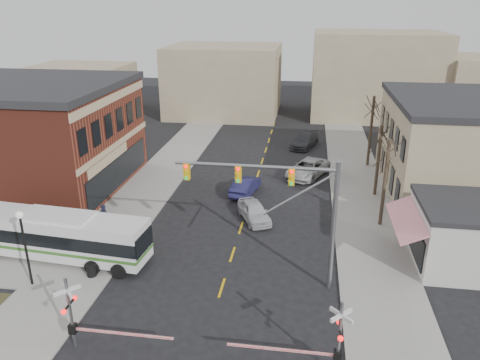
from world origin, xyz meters
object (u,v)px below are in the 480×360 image
object	(u,v)px
transit_bus	(59,235)
pedestrian_far	(105,215)
car_c	(308,169)
car_b	(245,186)
street_lamp	(23,234)
pedestrian_near	(91,237)
car_a	(254,211)
trash_bin	(91,270)
rr_crossing_east	(329,339)
traffic_signal_mast	(289,198)
rr_crossing_west	(79,315)
car_d	(305,141)

from	to	relation	value
transit_bus	pedestrian_far	size ratio (longest dim) A/B	6.85
transit_bus	car_c	xyz separation A→B (m)	(16.04, 18.15, -0.95)
transit_bus	car_b	distance (m)	16.76
transit_bus	pedestrian_far	world-z (taller)	transit_bus
street_lamp	car_c	size ratio (longest dim) A/B	0.83
car_b	pedestrian_far	world-z (taller)	pedestrian_far
pedestrian_near	car_a	bearing A→B (deg)	-68.52
car_c	trash_bin	bearing A→B (deg)	-98.56
car_a	pedestrian_far	size ratio (longest dim) A/B	2.46
rr_crossing_east	street_lamp	xyz separation A→B (m)	(-17.47, 4.64, 1.56)
rr_crossing_east	pedestrian_far	size ratio (longest dim) A/B	3.14
car_c	pedestrian_near	bearing A→B (deg)	-106.02
pedestrian_near	rr_crossing_east	bearing A→B (deg)	-130.56
trash_bin	traffic_signal_mast	bearing A→B (deg)	5.03
car_b	pedestrian_far	xyz separation A→B (m)	(-9.60, -8.18, 0.26)
traffic_signal_mast	car_c	world-z (taller)	traffic_signal_mast
rr_crossing_east	pedestrian_near	xyz separation A→B (m)	(-15.71, 9.15, -0.88)
trash_bin	rr_crossing_east	bearing A→B (deg)	-22.90
transit_bus	rr_crossing_west	size ratio (longest dim) A/B	2.18
traffic_signal_mast	car_c	size ratio (longest dim) A/B	1.59
traffic_signal_mast	pedestrian_far	size ratio (longest dim) A/B	5.20
transit_bus	traffic_signal_mast	distance (m)	15.47
rr_crossing_east	car_a	bearing A→B (deg)	108.54
transit_bus	pedestrian_near	xyz separation A→B (m)	(1.53, 1.26, -0.67)
rr_crossing_west	pedestrian_far	world-z (taller)	rr_crossing_west
trash_bin	car_c	xyz separation A→B (m)	(13.09, 20.01, 0.27)
rr_crossing_west	car_d	world-z (taller)	rr_crossing_west
transit_bus	trash_bin	bearing A→B (deg)	-32.21
trash_bin	car_c	bearing A→B (deg)	56.80
trash_bin	car_b	distance (m)	16.66
traffic_signal_mast	trash_bin	distance (m)	13.10
street_lamp	rr_crossing_east	bearing A→B (deg)	-14.88
rr_crossing_west	car_c	bearing A→B (deg)	67.59
car_d	pedestrian_far	distance (m)	27.47
car_b	pedestrian_near	world-z (taller)	pedestrian_near
trash_bin	car_a	world-z (taller)	car_a
street_lamp	car_d	distance (m)	35.18
car_a	car_c	world-z (taller)	car_c
rr_crossing_west	pedestrian_near	bearing A→B (deg)	112.36
transit_bus	street_lamp	bearing A→B (deg)	-94.07
trash_bin	car_a	xyz separation A→B (m)	(9.04, 9.61, 0.21)
trash_bin	pedestrian_far	xyz separation A→B (m)	(-1.95, 6.62, 0.47)
pedestrian_far	trash_bin	bearing A→B (deg)	-112.02
transit_bus	pedestrian_near	size ratio (longest dim) A/B	6.33
rr_crossing_east	street_lamp	world-z (taller)	street_lamp
rr_crossing_west	trash_bin	bearing A→B (deg)	111.25
rr_crossing_west	car_c	world-z (taller)	rr_crossing_west
traffic_signal_mast	rr_crossing_west	xyz separation A→B (m)	(-9.65, -7.10, -3.73)
car_a	car_c	bearing A→B (deg)	43.75
traffic_signal_mast	pedestrian_near	xyz separation A→B (m)	(-13.41, 2.06, -4.62)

